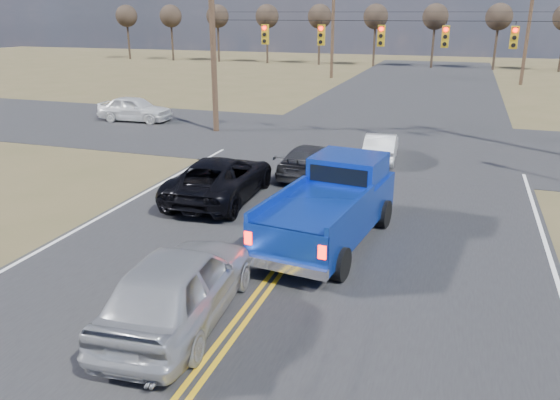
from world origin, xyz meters
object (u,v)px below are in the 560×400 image
(silver_suv, at_px, (179,285))
(dgrey_car_queue, at_px, (311,160))
(pickup_truck, at_px, (332,206))
(black_suv, at_px, (221,178))
(white_car_queue, at_px, (381,147))
(cross_car_west, at_px, (135,109))

(silver_suv, bearing_deg, dgrey_car_queue, -93.43)
(pickup_truck, relative_size, black_suv, 1.14)
(silver_suv, relative_size, white_car_queue, 1.33)
(pickup_truck, bearing_deg, white_car_queue, 97.38)
(pickup_truck, relative_size, silver_suv, 1.24)
(pickup_truck, distance_m, black_suv, 5.32)
(white_car_queue, height_order, cross_car_west, cross_car_west)
(pickup_truck, relative_size, cross_car_west, 1.40)
(black_suv, bearing_deg, silver_suv, 105.77)
(white_car_queue, distance_m, dgrey_car_queue, 4.05)
(silver_suv, bearing_deg, cross_car_west, -60.02)
(silver_suv, xyz_separation_m, cross_car_west, (-13.75, 19.75, -0.10))
(pickup_truck, xyz_separation_m, black_suv, (-4.66, 2.55, -0.34))
(pickup_truck, distance_m, dgrey_car_queue, 6.90)
(pickup_truck, height_order, dgrey_car_queue, pickup_truck)
(pickup_truck, relative_size, white_car_queue, 1.65)
(silver_suv, xyz_separation_m, black_suv, (-2.58, 7.86, -0.10))
(black_suv, relative_size, white_car_queue, 1.45)
(pickup_truck, distance_m, silver_suv, 5.71)
(dgrey_car_queue, xyz_separation_m, cross_car_west, (-13.45, 7.98, 0.14))
(white_car_queue, distance_m, cross_car_west, 16.48)
(white_car_queue, xyz_separation_m, dgrey_car_queue, (-2.35, -3.31, 0.00))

